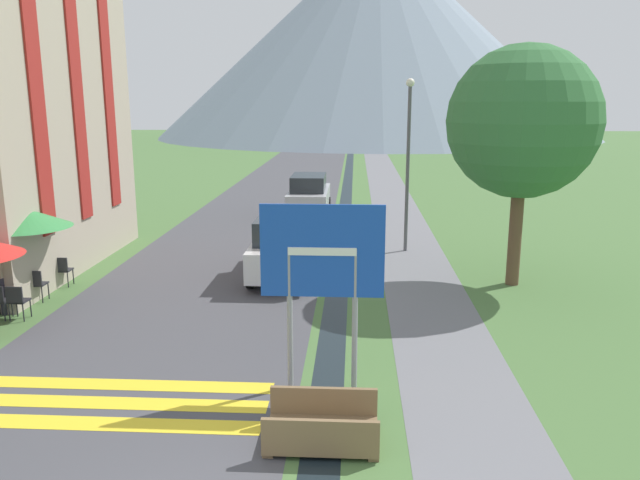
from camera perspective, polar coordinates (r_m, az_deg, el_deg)
ground_plane at (r=26.77m, az=-0.38°, el=1.76°), size 160.00×160.00×0.00m
road at (r=36.81m, az=-3.30°, el=4.77°), size 6.40×60.00×0.01m
footpath at (r=36.63m, az=6.26°, el=4.67°), size 2.20×60.00×0.01m
drainage_channel at (r=36.58m, az=2.49°, el=4.72°), size 0.60×60.00×0.00m
crosswalk_marking at (r=11.64m, az=-18.61°, el=-13.93°), size 5.44×1.84×0.01m
mountain_distant at (r=90.18m, az=5.18°, el=18.14°), size 59.86×59.86×27.31m
road_sign at (r=10.77m, az=0.21°, el=-2.49°), size 2.14×0.11×3.37m
footbridge at (r=9.86m, az=0.19°, el=-16.87°), size 1.70×1.10×0.65m
parked_car_near at (r=18.22m, az=-3.33°, el=-0.57°), size 1.78×4.15×1.82m
parked_car_far at (r=28.09m, az=-1.02°, el=4.17°), size 1.82×4.43×1.82m
cafe_chair_middle at (r=17.58m, az=-24.51°, el=-3.56°), size 0.40×0.40×0.85m
cafe_chair_near_left at (r=16.32m, az=-25.96°, el=-4.91°), size 0.40×0.40×0.85m
cafe_chair_far_right at (r=18.72m, az=-22.49°, el=-2.43°), size 0.40×0.40×0.85m
cafe_umbrella_middle_green at (r=17.54m, az=-25.32°, el=1.84°), size 2.27×2.27×2.41m
person_seated_near at (r=18.13m, az=-24.58°, el=-2.55°), size 0.32×0.32×1.23m
streetlamp at (r=21.16m, az=8.07°, el=7.95°), size 0.28×0.28×5.77m
tree_by_path at (r=17.77m, az=18.08°, el=10.19°), size 4.09×4.09×6.56m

